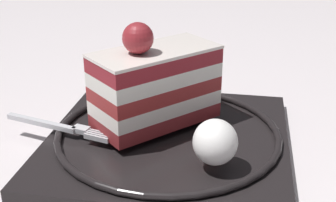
# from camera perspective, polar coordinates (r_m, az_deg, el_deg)

# --- Properties ---
(ground_plane) EXTENTS (2.40, 2.40, 0.00)m
(ground_plane) POSITION_cam_1_polar(r_m,az_deg,el_deg) (0.45, 3.55, -6.66)
(ground_plane) COLOR silver
(dessert_plate) EXTENTS (0.25, 0.25, 0.02)m
(dessert_plate) POSITION_cam_1_polar(r_m,az_deg,el_deg) (0.46, 0.00, -4.60)
(dessert_plate) COLOR black
(dessert_plate) RESTS_ON ground_plane
(cake_slice) EXTENTS (0.13, 0.13, 0.10)m
(cake_slice) POSITION_cam_1_polar(r_m,az_deg,el_deg) (0.45, -1.61, 2.04)
(cake_slice) COLOR maroon
(cake_slice) RESTS_ON dessert_plate
(whipped_cream_dollop) EXTENTS (0.04, 0.04, 0.04)m
(whipped_cream_dollop) POSITION_cam_1_polar(r_m,az_deg,el_deg) (0.39, 5.80, -5.02)
(whipped_cream_dollop) COLOR white
(whipped_cream_dollop) RESTS_ON dessert_plate
(fork) EXTENTS (0.12, 0.05, 0.00)m
(fork) POSITION_cam_1_polar(r_m,az_deg,el_deg) (0.46, -12.98, -3.16)
(fork) COLOR silver
(fork) RESTS_ON dessert_plate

